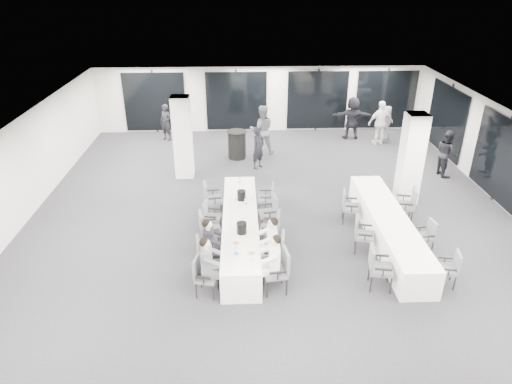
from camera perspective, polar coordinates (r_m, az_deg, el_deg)
The scene contains 42 objects.
room at distance 13.64m, azimuth 5.47°, elevation 4.04°, with size 14.04×16.04×2.84m.
column_left at distance 15.59m, azimuth -9.16°, elevation 6.75°, with size 0.60×0.60×2.80m, color white.
column_right at distance 14.35m, azimuth 18.80°, elevation 3.91°, with size 0.60×0.60×2.80m, color white.
banquet_table_main at distance 11.95m, azimuth -1.97°, elevation -4.70°, with size 0.90×5.00×0.75m, color white.
banquet_table_side at distance 12.49m, azimuth 16.16°, elevation -4.36°, with size 0.90×5.00×0.75m, color white.
cocktail_table at distance 17.27m, azimuth -2.41°, elevation 5.96°, with size 0.76×0.76×1.05m.
chair_main_left_near at distance 10.15m, azimuth -6.65°, elevation -10.09°, with size 0.55×0.58×0.93m.
chair_main_left_second at distance 10.76m, azimuth -6.41°, elevation -7.61°, with size 0.57×0.60×0.96m.
chair_main_left_mid at distance 11.66m, azimuth -6.11°, elevation -4.51°, with size 0.60×0.64×1.02m.
chair_main_left_fourth at distance 12.43m, azimuth -5.81°, elevation -2.87°, with size 0.51×0.54×0.87m.
chair_main_left_far at distance 13.18m, azimuth -5.67°, elevation -0.64°, with size 0.59×0.63×1.02m.
chair_main_right_near at distance 10.16m, azimuth 2.90°, elevation -9.47°, with size 0.59×0.64×1.03m.
chair_main_right_second at distance 10.76m, azimuth 2.57°, elevation -7.27°, with size 0.57×0.62×1.02m.
chair_main_right_mid at distance 11.74m, azimuth 2.10°, elevation -4.34°, with size 0.56×0.60×0.96m.
chair_main_right_fourth at distance 12.50m, azimuth 1.82°, elevation -2.30°, with size 0.56×0.60×0.95m.
chair_main_right_far at distance 13.33m, azimuth 1.54°, elevation -0.52°, with size 0.48×0.53×0.90m.
chair_side_left_near at distance 10.59m, azimuth 14.95°, elevation -8.83°, with size 0.59×0.63×1.03m.
chair_side_left_mid at distance 11.79m, azimuth 13.04°, elevation -4.93°, with size 0.58×0.61×0.95m.
chair_side_left_far at distance 13.06m, azimuth 11.46°, elevation -1.54°, with size 0.56×0.59×0.95m.
chair_side_right_near at distance 11.23m, azimuth 23.13°, elevation -8.57°, with size 0.52×0.55×0.87m.
chair_side_right_mid at distance 12.31m, azimuth 20.57°, elevation -4.93°, with size 0.48×0.52×0.86m.
chair_side_right_far at distance 13.48m, azimuth 18.45°, elevation -1.29°, with size 0.62×0.65×1.03m.
seated_guest_a at distance 9.96m, azimuth -5.81°, elevation -8.82°, with size 0.50×0.38×1.44m.
seated_guest_b at distance 10.62m, azimuth -5.58°, elevation -6.37°, with size 0.50×0.38×1.44m.
seated_guest_c at distance 10.01m, azimuth 1.94°, elevation -8.51°, with size 0.50×0.38×1.44m.
seated_guest_d at distance 10.63m, azimuth 1.67°, elevation -6.21°, with size 0.50×0.38×1.44m.
standing_guest_a at distance 16.23m, azimuth 0.28°, elevation 5.88°, with size 0.63×0.51×1.73m, color black.
standing_guest_b at distance 17.54m, azimuth 0.74°, elevation 8.17°, with size 1.04×0.63×2.15m, color #56585D.
standing_guest_d at distance 19.23m, azimuth 15.35°, elevation 8.68°, with size 1.19×0.67×2.02m, color silver.
standing_guest_e at distance 19.64m, azimuth 15.91°, elevation 8.47°, with size 0.82×0.50×1.70m, color #56585D.
standing_guest_f at distance 19.62m, azimuth 11.96°, elevation 9.38°, with size 1.85×0.71×2.02m, color black.
standing_guest_g at distance 19.43m, azimuth -11.22°, elevation 8.81°, with size 0.62×0.50×1.71m, color black.
standing_guest_h at distance 16.96m, azimuth 22.77°, elevation 4.87°, with size 0.88×0.54×1.83m, color black.
ice_bucket_near at distance 11.01m, azimuth -1.80°, elevation -4.51°, with size 0.24×0.24×0.28m, color black.
ice_bucket_far at distance 12.55m, azimuth -1.83°, elevation -0.42°, with size 0.24×0.24×0.27m, color black.
water_bottle_a at distance 10.18m, azimuth -2.44°, elevation -7.48°, with size 0.07×0.07×0.23m, color silver.
water_bottle_b at distance 12.25m, azimuth -1.28°, elevation -1.29°, with size 0.07×0.07×0.21m, color silver.
water_bottle_c at distance 13.47m, azimuth -2.05°, elevation 1.38°, with size 0.07×0.07×0.21m, color silver.
plate_a at distance 10.67m, azimuth -2.52°, elevation -6.40°, with size 0.21×0.21×0.03m.
plate_b at distance 10.31m, azimuth -0.56°, elevation -7.68°, with size 0.22×0.22×0.03m.
plate_c at distance 11.19m, azimuth -1.64°, elevation -4.72°, with size 0.20×0.20×0.03m.
wine_glass at distance 9.83m, azimuth -0.54°, elevation -8.56°, with size 0.08×0.08×0.21m.
Camera 1 is at (-0.89, -11.41, 6.51)m, focal length 32.00 mm.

